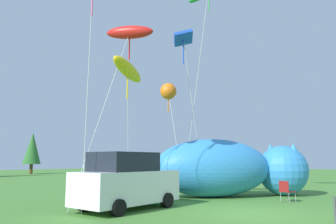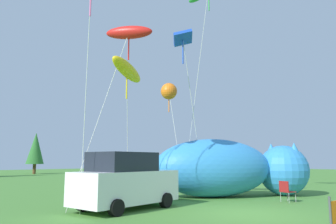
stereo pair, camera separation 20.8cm
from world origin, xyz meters
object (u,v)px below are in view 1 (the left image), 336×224
at_px(folding_chair, 286,190).
at_px(inflatable_cat, 230,170).
at_px(parked_car, 127,182).
at_px(kite_blue_box, 184,41).
at_px(kite_yellow_hero, 128,70).
at_px(kite_orange_flower, 168,91).
at_px(kite_red_lizard, 129,33).

distance_m(folding_chair, inflatable_cat, 3.12).
bearing_deg(parked_car, inflatable_cat, -9.95).
bearing_deg(folding_chair, kite_blue_box, 145.61).
bearing_deg(folding_chair, inflatable_cat, 102.98).
bearing_deg(kite_blue_box, parked_car, -179.04).
xyz_separation_m(kite_yellow_hero, kite_blue_box, (2.72, -0.86, 1.81)).
distance_m(kite_yellow_hero, kite_blue_box, 3.38).
relative_size(parked_car, folding_chair, 4.81).
bearing_deg(kite_blue_box, inflatable_cat, -5.75).
xyz_separation_m(inflatable_cat, kite_orange_flower, (-0.46, 4.07, 4.71)).
bearing_deg(kite_red_lizard, inflatable_cat, -13.57).
relative_size(kite_blue_box, kite_red_lizard, 1.01).
bearing_deg(parked_car, kite_orange_flower, 24.70).
relative_size(folding_chair, kite_blue_box, 0.12).
relative_size(parked_car, inflatable_cat, 0.56).
relative_size(folding_chair, kite_orange_flower, 0.14).
bearing_deg(kite_yellow_hero, parked_car, -125.20).
distance_m(folding_chair, kite_orange_flower, 8.99).
bearing_deg(inflatable_cat, kite_red_lizard, -161.19).
xyz_separation_m(parked_car, kite_yellow_hero, (0.64, 0.91, 4.75)).
distance_m(kite_yellow_hero, kite_red_lizard, 1.86).
bearing_deg(inflatable_cat, folding_chair, -56.80).
distance_m(folding_chair, kite_yellow_hero, 8.92).
bearing_deg(parked_car, kite_blue_box, -6.72).
height_order(inflatable_cat, kite_orange_flower, kite_orange_flower).
distance_m(folding_chair, kite_blue_box, 8.42).
xyz_separation_m(parked_car, folding_chair, (6.51, -3.27, -0.50)).
xyz_separation_m(folding_chair, kite_red_lizard, (-5.67, 4.37, 7.09)).
height_order(parked_car, kite_red_lizard, kite_red_lizard).
bearing_deg(inflatable_cat, kite_blue_box, -153.37).
distance_m(kite_orange_flower, kite_blue_box, 4.84).
relative_size(kite_yellow_hero, kite_red_lizard, 0.80).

